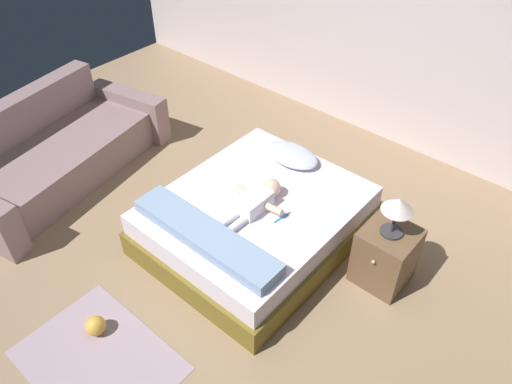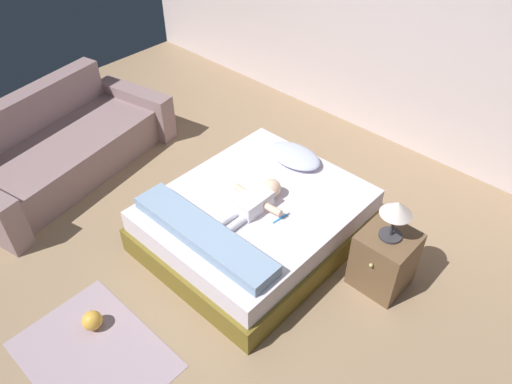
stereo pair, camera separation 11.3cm
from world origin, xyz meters
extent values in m
plane|color=#997B5C|center=(0.00, 0.00, 0.00)|extent=(8.00, 8.00, 0.00)
cube|color=silver|center=(0.00, 3.00, 1.42)|extent=(8.00, 0.12, 2.84)
cube|color=brown|center=(-0.13, 0.79, 0.12)|extent=(1.49, 1.76, 0.24)
cube|color=white|center=(-0.13, 0.79, 0.34)|extent=(1.43, 1.69, 0.20)
ellipsoid|color=silver|center=(-0.25, 1.44, 0.50)|extent=(0.53, 0.33, 0.11)
cube|color=white|center=(-0.08, 0.71, 0.51)|extent=(0.19, 0.31, 0.14)
sphere|color=beige|center=(-0.08, 0.93, 0.52)|extent=(0.16, 0.16, 0.16)
cylinder|color=beige|center=(-0.25, 0.76, 0.51)|extent=(0.16, 0.07, 0.06)
cylinder|color=beige|center=(0.08, 0.76, 0.51)|extent=(0.16, 0.07, 0.06)
cylinder|color=white|center=(-0.13, 0.47, 0.48)|extent=(0.06, 0.19, 0.06)
cylinder|color=white|center=(-0.04, 0.47, 0.48)|extent=(0.06, 0.19, 0.06)
cube|color=#2E96EF|center=(0.16, 0.77, 0.45)|extent=(0.03, 0.16, 0.01)
cube|color=white|center=(0.17, 0.85, 0.46)|extent=(0.02, 0.03, 0.01)
cube|color=gray|center=(-2.13, 0.21, 0.19)|extent=(1.07, 1.87, 0.39)
cube|color=gray|center=(-2.59, 0.12, 0.39)|extent=(0.54, 1.77, 0.79)
cube|color=gray|center=(-2.32, 1.17, 0.26)|extent=(0.96, 0.38, 0.51)
cube|color=brown|center=(0.93, 1.12, 0.26)|extent=(0.40, 0.40, 0.52)
sphere|color=tan|center=(0.93, 0.91, 0.37)|extent=(0.03, 0.03, 0.03)
cylinder|color=#333338|center=(0.93, 1.12, 0.53)|extent=(0.17, 0.17, 0.02)
cylinder|color=#333338|center=(0.93, 1.12, 0.64)|extent=(0.02, 0.02, 0.21)
cone|color=silver|center=(0.93, 1.12, 0.80)|extent=(0.24, 0.24, 0.11)
cube|color=#A8909B|center=(-0.19, -0.84, 0.00)|extent=(1.12, 0.81, 0.01)
sphere|color=gold|center=(-0.39, -0.70, 0.08)|extent=(0.15, 0.15, 0.15)
cube|color=#849FBF|center=(-0.13, 0.20, 0.49)|extent=(1.34, 0.28, 0.10)
camera|label=1|loc=(1.84, -1.49, 3.14)|focal=34.17mm
camera|label=2|loc=(1.92, -1.41, 3.14)|focal=34.17mm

